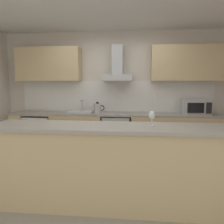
# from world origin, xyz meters

# --- Properties ---
(ground) EXTENTS (5.85, 4.52, 0.02)m
(ground) POSITION_xyz_m (0.00, 0.00, -0.01)
(ground) COLOR gray
(ceiling) EXTENTS (5.85, 4.52, 0.02)m
(ceiling) POSITION_xyz_m (0.00, 0.00, 2.61)
(ceiling) COLOR white
(wall_back) EXTENTS (5.85, 0.12, 2.60)m
(wall_back) POSITION_xyz_m (0.00, 1.82, 1.30)
(wall_back) COLOR silver
(wall_back) RESTS_ON ground
(backsplash_tile) EXTENTS (4.12, 0.02, 0.66)m
(backsplash_tile) POSITION_xyz_m (0.00, 1.75, 1.23)
(backsplash_tile) COLOR white
(counter_back) EXTENTS (4.27, 0.60, 0.90)m
(counter_back) POSITION_xyz_m (0.00, 1.44, 0.45)
(counter_back) COLOR #D1B784
(counter_back) RESTS_ON ground
(counter_island) EXTENTS (3.03, 0.64, 1.02)m
(counter_island) POSITION_xyz_m (0.20, -0.59, 0.51)
(counter_island) COLOR #D1B784
(counter_island) RESTS_ON ground
(upper_cabinets) EXTENTS (4.21, 0.32, 0.70)m
(upper_cabinets) POSITION_xyz_m (0.00, 1.59, 1.91)
(upper_cabinets) COLOR #D1B784
(oven) EXTENTS (0.60, 0.62, 0.80)m
(oven) POSITION_xyz_m (0.05, 1.41, 0.46)
(oven) COLOR slate
(oven) RESTS_ON ground
(refrigerator) EXTENTS (0.58, 0.60, 0.85)m
(refrigerator) POSITION_xyz_m (-1.58, 1.41, 0.43)
(refrigerator) COLOR white
(refrigerator) RESTS_ON ground
(microwave) EXTENTS (0.50, 0.38, 0.30)m
(microwave) POSITION_xyz_m (1.62, 1.38, 1.05)
(microwave) COLOR #B7BABC
(microwave) RESTS_ON counter_back
(sink) EXTENTS (0.50, 0.40, 0.26)m
(sink) POSITION_xyz_m (-0.69, 1.42, 0.93)
(sink) COLOR silver
(sink) RESTS_ON counter_back
(kettle) EXTENTS (0.29, 0.15, 0.24)m
(kettle) POSITION_xyz_m (-0.34, 1.38, 1.01)
(kettle) COLOR #B7BABC
(kettle) RESTS_ON counter_back
(range_hood) EXTENTS (0.62, 0.45, 0.72)m
(range_hood) POSITION_xyz_m (0.05, 1.54, 1.79)
(range_hood) COLOR #B7BABC
(wine_glass) EXTENTS (0.08, 0.08, 0.18)m
(wine_glass) POSITION_xyz_m (0.63, -0.56, 1.14)
(wine_glass) COLOR silver
(wine_glass) RESTS_ON counter_island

